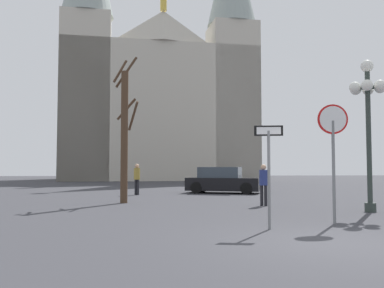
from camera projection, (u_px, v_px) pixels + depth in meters
name	position (u px, v px, depth m)	size (l,w,h in m)	color
ground_plane	(333.00, 243.00, 7.94)	(120.00, 120.00, 0.00)	#38383D
cathedral	(159.00, 93.00, 47.47)	(22.30, 13.90, 30.73)	#BCB5A5
stop_sign	(333.00, 140.00, 10.65)	(0.78, 0.14, 3.10)	slate
one_way_arrow_sign	(269.00, 163.00, 9.75)	(0.67, 0.16, 2.45)	slate
street_lamp	(368.00, 105.00, 13.57)	(1.24, 1.12, 5.02)	#2D3833
bare_tree	(125.00, 132.00, 16.91)	(1.10, 0.81, 6.15)	#473323
parked_car_near_black	(223.00, 181.00, 23.07)	(4.39, 3.01, 1.46)	black
pedestrian_walking	(137.00, 176.00, 21.58)	(0.32, 0.32, 1.63)	black
pedestrian_standing	(264.00, 181.00, 15.55)	(0.32, 0.32, 1.56)	black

